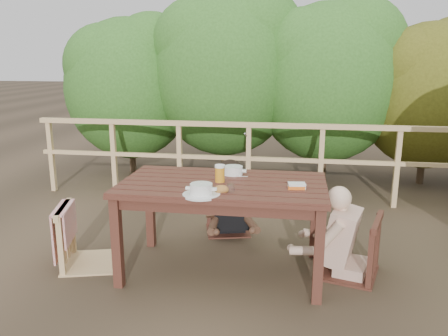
# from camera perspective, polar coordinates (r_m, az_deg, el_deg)

# --- Properties ---
(ground) EXTENTS (60.00, 60.00, 0.00)m
(ground) POSITION_cam_1_polar(r_m,az_deg,el_deg) (3.98, -0.12, -12.85)
(ground) COLOR #493A28
(ground) RESTS_ON ground
(table) EXTENTS (1.68, 0.95, 0.78)m
(table) POSITION_cam_1_polar(r_m,az_deg,el_deg) (3.82, -0.12, -7.64)
(table) COLOR #3E1F16
(table) RESTS_ON ground
(chair_left) EXTENTS (0.63, 0.63, 1.02)m
(chair_left) POSITION_cam_1_polar(r_m,az_deg,el_deg) (4.08, -16.79, -5.02)
(chair_left) COLOR tan
(chair_left) RESTS_ON ground
(chair_far) EXTENTS (0.54, 0.54, 0.88)m
(chair_far) POSITION_cam_1_polar(r_m,az_deg,el_deg) (4.66, 0.50, -2.98)
(chair_far) COLOR #3E1F16
(chair_far) RESTS_ON ground
(chair_right) EXTENTS (0.61, 0.61, 0.99)m
(chair_right) POSITION_cam_1_polar(r_m,az_deg,el_deg) (3.88, 15.83, -6.20)
(chair_right) COLOR #3E1F16
(chair_right) RESTS_ON ground
(woman) EXTENTS (0.63, 0.71, 1.23)m
(woman) POSITION_cam_1_polar(r_m,az_deg,el_deg) (4.63, 0.54, -0.88)
(woman) COLOR black
(woman) RESTS_ON ground
(diner_right) EXTENTS (0.73, 0.65, 1.24)m
(diner_right) POSITION_cam_1_polar(r_m,az_deg,el_deg) (3.84, 16.40, -4.44)
(diner_right) COLOR tan
(diner_right) RESTS_ON ground
(railing) EXTENTS (5.60, 0.10, 1.01)m
(railing) POSITION_cam_1_polar(r_m,az_deg,el_deg) (5.69, 3.14, 0.77)
(railing) COLOR tan
(railing) RESTS_ON ground
(hedge_row) EXTENTS (6.60, 1.60, 3.80)m
(hedge_row) POSITION_cam_1_polar(r_m,az_deg,el_deg) (6.71, 7.94, 14.65)
(hedge_row) COLOR #2B551D
(hedge_row) RESTS_ON ground
(soup_near) EXTENTS (0.29, 0.29, 0.10)m
(soup_near) POSITION_cam_1_polar(r_m,az_deg,el_deg) (3.37, -2.91, -2.79)
(soup_near) COLOR white
(soup_near) RESTS_ON table
(soup_far) EXTENTS (0.28, 0.28, 0.09)m
(soup_far) POSITION_cam_1_polar(r_m,az_deg,el_deg) (3.92, 1.20, -0.42)
(soup_far) COLOR silver
(soup_far) RESTS_ON table
(bread_roll) EXTENTS (0.12, 0.09, 0.07)m
(bread_roll) POSITION_cam_1_polar(r_m,az_deg,el_deg) (3.42, -0.31, -2.74)
(bread_roll) COLOR #AB7D30
(bread_roll) RESTS_ON table
(beer_glass) EXTENTS (0.08, 0.08, 0.16)m
(beer_glass) POSITION_cam_1_polar(r_m,az_deg,el_deg) (3.68, -0.53, -0.81)
(beer_glass) COLOR orange
(beer_glass) RESTS_ON table
(tumbler) EXTENTS (0.06, 0.06, 0.07)m
(tumbler) POSITION_cam_1_polar(r_m,az_deg,el_deg) (3.42, 0.85, -2.69)
(tumbler) COLOR silver
(tumbler) RESTS_ON table
(butter_tub) EXTENTS (0.15, 0.11, 0.06)m
(butter_tub) POSITION_cam_1_polar(r_m,az_deg,el_deg) (3.55, 9.23, -2.37)
(butter_tub) COLOR silver
(butter_tub) RESTS_ON table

